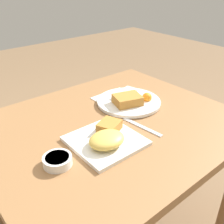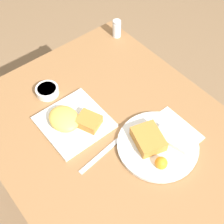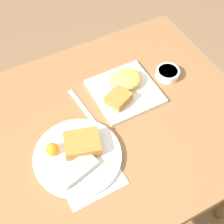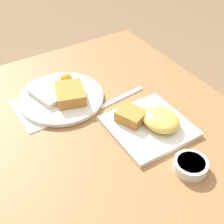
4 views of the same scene
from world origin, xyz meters
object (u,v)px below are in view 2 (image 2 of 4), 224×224
at_px(plate_square_near, 72,121).
at_px(butter_knife, 100,156).
at_px(plate_oval_far, 157,144).
at_px(salt_shaker, 117,29).
at_px(sauce_ramekin, 47,91).

distance_m(plate_square_near, butter_knife, 0.18).
bearing_deg(plate_oval_far, plate_square_near, -147.28).
distance_m(plate_oval_far, butter_knife, 0.21).
height_order(plate_oval_far, salt_shaker, salt_shaker).
bearing_deg(salt_shaker, plate_oval_far, -26.86).
bearing_deg(salt_shaker, sauce_ramekin, -77.42).
distance_m(plate_oval_far, sauce_ramekin, 0.49).
relative_size(sauce_ramekin, salt_shaker, 1.09).
relative_size(plate_oval_far, butter_knife, 1.55).
bearing_deg(butter_knife, salt_shaker, 38.90).
relative_size(plate_square_near, plate_oval_far, 0.81).
bearing_deg(plate_oval_far, butter_knife, -118.46).
bearing_deg(plate_oval_far, salt_shaker, 153.14).
bearing_deg(sauce_ramekin, salt_shaker, 102.58).
xyz_separation_m(plate_square_near, salt_shaker, (-0.29, 0.46, 0.02)).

